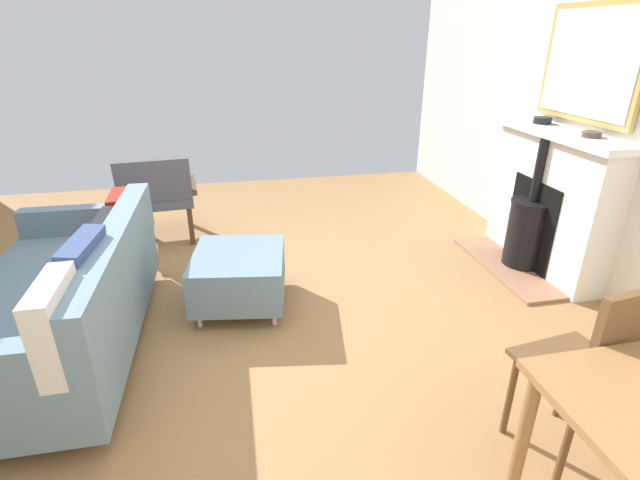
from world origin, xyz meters
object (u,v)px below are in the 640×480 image
Objects in this scene: sofa at (65,300)px; ottoman at (239,274)px; mantel_bowl_near at (543,120)px; fireplace at (545,208)px; mantel_bowl_far at (592,134)px; dining_chair_near_fireplace at (599,365)px; armchair_accent at (157,193)px.

ottoman is (-0.99, -0.32, -0.10)m from sofa.
mantel_bowl_near is 2.60m from ottoman.
fireplace is at bearing -176.93° from ottoman.
fireplace is 10.02× the size of mantel_bowl_far.
mantel_bowl_near is 3.57m from sofa.
fireplace is at bearing -120.04° from dining_chair_near_fireplace.
mantel_bowl_near is 0.18× the size of ottoman.
armchair_accent is at bearing -62.44° from ottoman.
dining_chair_near_fireplace is at bearing 150.87° from sofa.
mantel_bowl_near is at bearing -97.96° from fireplace.
armchair_accent is at bearing -20.16° from fireplace.
mantel_bowl_near is at bearing 164.73° from armchair_accent.
mantel_bowl_far is at bearing 176.93° from ottoman.
mantel_bowl_near is 0.17× the size of armchair_accent.
ottoman is at bearing -50.26° from dining_chair_near_fireplace.
sofa is at bearing 77.41° from armchair_accent.
fireplace is at bearing -81.52° from mantel_bowl_far.
sofa is (3.41, 0.72, -0.78)m from mantel_bowl_near.
sofa is 2.21× the size of armchair_accent.
mantel_bowl_far is 3.50m from sofa.
fireplace is 0.68m from mantel_bowl_near.
fireplace is 0.70× the size of sofa.
dining_chair_near_fireplace is at bearing 54.92° from mantel_bowl_far.
dining_chair_near_fireplace is at bearing 62.56° from mantel_bowl_near.
mantel_bowl_near reaches higher than sofa.
dining_chair_near_fireplace is (-2.00, 2.87, 0.08)m from armchair_accent.
mantel_bowl_near is at bearing -117.44° from dining_chair_near_fireplace.
fireplace is 3.40m from sofa.
mantel_bowl_far is at bearing -176.75° from sofa.
sofa reaches higher than armchair_accent.
sofa is (3.37, 0.45, -0.16)m from fireplace.
mantel_bowl_far is 0.13× the size of dining_chair_near_fireplace.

